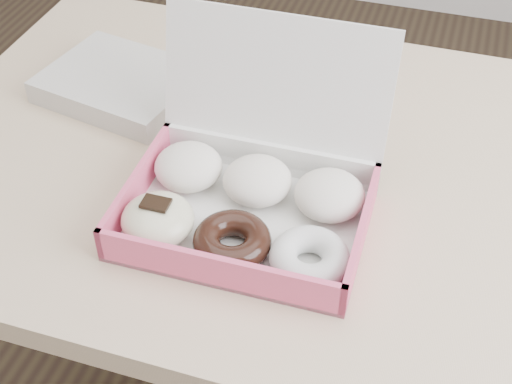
% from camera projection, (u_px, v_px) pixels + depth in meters
% --- Properties ---
extents(table, '(1.20, 0.80, 0.75)m').
position_uv_depth(table, '(295.00, 200.00, 1.14)').
color(table, tan).
rests_on(table, ground).
extents(donut_box, '(0.33, 0.29, 0.24)m').
position_uv_depth(donut_box, '(247.00, 195.00, 0.97)').
color(donut_box, white).
rests_on(donut_box, table).
extents(newspapers, '(0.28, 0.24, 0.04)m').
position_uv_depth(newspapers, '(121.00, 84.00, 1.20)').
color(newspapers, silver).
rests_on(newspapers, table).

